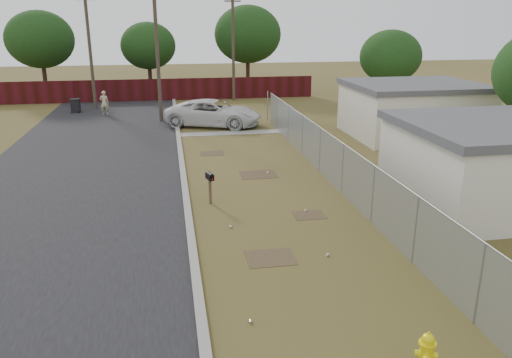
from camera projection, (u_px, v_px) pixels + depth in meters
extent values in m
plane|color=brown|center=(265.00, 198.00, 19.25)|extent=(120.00, 120.00, 0.00)
cube|color=black|center=(91.00, 154.00, 25.51)|extent=(9.00, 60.00, 0.02)
cube|color=gray|center=(180.00, 149.00, 26.24)|extent=(0.25, 60.00, 0.12)
cube|color=gray|center=(228.00, 133.00, 30.02)|extent=(6.20, 1.00, 0.03)
cylinder|color=gray|center=(480.00, 285.00, 11.03)|extent=(0.06, 0.06, 2.00)
cylinder|color=gray|center=(416.00, 231.00, 13.84)|extent=(0.06, 0.06, 2.00)
cylinder|color=gray|center=(373.00, 195.00, 16.65)|extent=(0.06, 0.06, 2.00)
cylinder|color=gray|center=(343.00, 169.00, 19.46)|extent=(0.06, 0.06, 2.00)
cylinder|color=gray|center=(320.00, 150.00, 22.27)|extent=(0.06, 0.06, 2.00)
cylinder|color=gray|center=(303.00, 135.00, 25.08)|extent=(0.06, 0.06, 2.00)
cylinder|color=gray|center=(289.00, 123.00, 27.89)|extent=(0.06, 0.06, 2.00)
cylinder|color=gray|center=(277.00, 114.00, 30.70)|extent=(0.06, 0.06, 2.00)
cylinder|color=gray|center=(268.00, 106.00, 33.51)|extent=(0.06, 0.06, 2.00)
cylinder|color=gray|center=(336.00, 138.00, 20.09)|extent=(0.04, 26.00, 0.04)
cube|color=gray|center=(335.00, 162.00, 20.40)|extent=(0.01, 26.00, 2.00)
cube|color=black|center=(335.00, 178.00, 20.62)|extent=(0.03, 26.00, 0.60)
cube|color=#400D13|center=(137.00, 90.00, 41.41)|extent=(30.00, 0.12, 1.80)
cylinder|color=#443A2D|center=(157.00, 52.00, 32.20)|extent=(0.24, 0.24, 9.00)
cylinder|color=#443A2D|center=(90.00, 48.00, 36.99)|extent=(0.24, 0.24, 9.00)
cylinder|color=#443A2D|center=(233.00, 45.00, 40.69)|extent=(0.24, 0.24, 9.00)
cube|color=#443A2D|center=(233.00, 1.00, 39.64)|extent=(1.30, 0.10, 0.10)
cube|color=silver|center=(412.00, 112.00, 28.99)|extent=(7.00, 6.00, 2.80)
cube|color=#4D4D52|center=(415.00, 85.00, 28.52)|extent=(7.28, 6.24, 0.30)
cylinder|color=#382619|center=(45.00, 78.00, 43.60)|extent=(0.36, 0.36, 3.30)
ellipsoid|color=#163311|center=(40.00, 39.00, 42.61)|extent=(5.70, 5.70, 4.84)
cylinder|color=#382619|center=(150.00, 77.00, 46.10)|extent=(0.36, 0.36, 2.86)
ellipsoid|color=#163311|center=(148.00, 46.00, 45.24)|extent=(4.94, 4.94, 4.20)
cylinder|color=#382619|center=(248.00, 73.00, 46.55)|extent=(0.36, 0.36, 3.52)
ellipsoid|color=#163311|center=(248.00, 34.00, 45.49)|extent=(6.08, 6.08, 5.17)
cylinder|color=#382619|center=(388.00, 91.00, 37.86)|extent=(0.36, 0.36, 2.64)
ellipsoid|color=#163311|center=(390.00, 56.00, 37.07)|extent=(4.56, 4.56, 3.88)
cylinder|color=yellow|center=(426.00, 358.00, 9.64)|extent=(0.35, 0.35, 0.64)
cylinder|color=yellow|center=(428.00, 344.00, 9.54)|extent=(0.45, 0.45, 0.06)
sphere|color=yellow|center=(428.00, 340.00, 9.51)|extent=(0.34, 0.34, 0.25)
cylinder|color=yellow|center=(429.00, 334.00, 9.47)|extent=(0.06, 0.06, 0.07)
cylinder|color=yellow|center=(418.00, 353.00, 9.65)|extent=(0.15, 0.16, 0.12)
cylinder|color=yellow|center=(435.00, 356.00, 9.58)|extent=(0.15, 0.16, 0.12)
cube|color=brown|center=(210.00, 191.00, 18.54)|extent=(0.11, 0.11, 1.01)
cube|color=black|center=(210.00, 177.00, 18.37)|extent=(0.31, 0.51, 0.18)
cylinder|color=black|center=(210.00, 175.00, 18.34)|extent=(0.31, 0.51, 0.18)
cube|color=red|center=(212.00, 179.00, 18.15)|extent=(0.03, 0.04, 0.10)
imported|color=silver|center=(214.00, 113.00, 31.86)|extent=(6.61, 4.79, 1.67)
imported|color=tan|center=(104.00, 103.00, 35.53)|extent=(0.65, 0.44, 1.72)
cube|color=black|center=(76.00, 106.00, 36.50)|extent=(0.62, 0.62, 0.95)
cube|color=black|center=(75.00, 99.00, 36.35)|extent=(0.68, 0.68, 0.08)
cylinder|color=black|center=(80.00, 112.00, 36.37)|extent=(0.06, 0.20, 0.20)
cylinder|color=silver|center=(327.00, 255.00, 14.55)|extent=(0.12, 0.12, 0.07)
cylinder|color=#A3A4A8|center=(231.00, 227.00, 16.49)|extent=(0.11, 0.12, 0.07)
cylinder|color=silver|center=(305.00, 210.00, 17.90)|extent=(0.10, 0.12, 0.07)
cylinder|color=#A3A4A8|center=(250.00, 321.00, 11.35)|extent=(0.07, 0.10, 0.07)
cylinder|color=silver|center=(268.00, 173.00, 22.27)|extent=(0.11, 0.12, 0.07)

